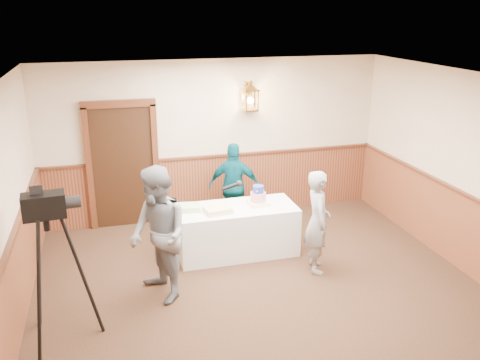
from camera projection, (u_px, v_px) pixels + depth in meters
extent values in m
plane|color=black|center=(279.00, 321.00, 6.16)|extent=(7.00, 7.00, 0.00)
cube|color=#C6AF95|center=(214.00, 140.00, 8.91)|extent=(6.00, 0.02, 2.80)
cube|color=white|center=(285.00, 89.00, 5.26)|extent=(6.00, 7.00, 0.02)
cube|color=#562718|center=(215.00, 186.00, 9.16)|extent=(5.98, 0.04, 1.10)
cube|color=#562718|center=(8.00, 319.00, 5.24)|extent=(0.04, 6.98, 1.10)
cube|color=#4F2615|center=(215.00, 156.00, 8.97)|extent=(5.98, 0.07, 0.04)
cube|color=black|center=(123.00, 167.00, 8.58)|extent=(1.00, 0.06, 2.10)
cube|color=white|center=(237.00, 230.00, 7.77)|extent=(1.80, 0.80, 0.75)
cube|color=#FFF9C0|center=(258.00, 203.00, 7.75)|extent=(0.31, 0.31, 0.06)
cylinder|color=red|center=(258.00, 197.00, 7.72)|extent=(0.23, 0.23, 0.14)
cylinder|color=navy|center=(258.00, 189.00, 7.68)|extent=(0.17, 0.17, 0.11)
cube|color=#DBD283|center=(218.00, 210.00, 7.44)|extent=(0.43, 0.35, 0.08)
cube|color=#9EC087|center=(189.00, 208.00, 7.53)|extent=(0.38, 0.32, 0.08)
imported|color=slate|center=(158.00, 235.00, 6.39)|extent=(0.90, 1.03, 1.77)
cylinder|color=black|center=(230.00, 187.00, 6.65)|extent=(0.23, 0.08, 0.09)
sphere|color=black|center=(239.00, 184.00, 6.69)|extent=(0.08, 0.08, 0.08)
imported|color=gray|center=(317.00, 222.00, 7.14)|extent=(0.46, 0.61, 1.50)
imported|color=#05434F|center=(234.00, 186.00, 8.56)|extent=(0.95, 0.64, 1.49)
cube|color=black|center=(44.00, 206.00, 5.28)|extent=(0.45, 0.28, 0.26)
cylinder|color=black|center=(72.00, 202.00, 5.37)|extent=(0.18, 0.15, 0.13)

